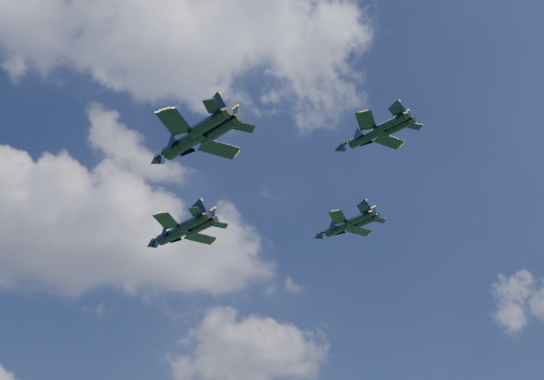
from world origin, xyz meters
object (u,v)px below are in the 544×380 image
Objects in this scene: jet_right at (338,228)px; jet_slot at (365,137)px; jet_left at (183,144)px; jet_lead at (173,234)px.

jet_slot is (-2.76, -25.46, 0.48)m from jet_right.
jet_slot is at bearing -43.55° from jet_left.
jet_lead is 28.96m from jet_right.
jet_lead is 28.42m from jet_left.
jet_right reaches higher than jet_left.
jet_right is at bearing 1.24° from jet_left.
jet_lead is 1.29× the size of jet_slot.
jet_slot reaches higher than jet_right.
jet_left is 25.84m from jet_slot.
jet_right reaches higher than jet_lead.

